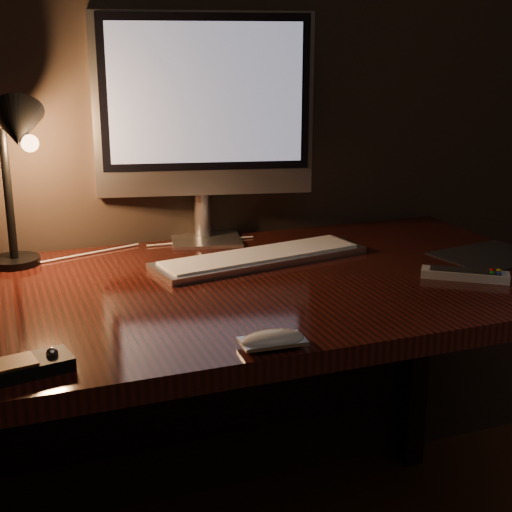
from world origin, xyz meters
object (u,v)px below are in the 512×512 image
object	(u,v)px
monitor	(204,110)
tv_remote	(465,274)
mouse	(273,342)
desk_lamp	(17,152)
keyboard	(261,257)
desk	(188,334)
media_remote	(12,369)

from	to	relation	value
monitor	tv_remote	distance (m)	0.70
mouse	desk_lamp	world-z (taller)	desk_lamp
monitor	keyboard	bearing A→B (deg)	-59.89
keyboard	monitor	bearing A→B (deg)	97.72
desk	desk_lamp	distance (m)	0.52
keyboard	desk	bearing A→B (deg)	-173.28
monitor	media_remote	distance (m)	0.85
keyboard	desk_lamp	xyz separation A→B (m)	(-0.49, 0.13, 0.24)
monitor	keyboard	xyz separation A→B (m)	(0.06, -0.20, -0.31)
monitor	desk_lamp	world-z (taller)	monitor
desk	monitor	world-z (taller)	monitor
monitor	desk_lamp	bearing A→B (deg)	-157.83
desk	monitor	xyz separation A→B (m)	(0.12, 0.26, 0.45)
desk	tv_remote	bearing A→B (deg)	-22.12
mouse	tv_remote	xyz separation A→B (m)	(0.50, 0.19, 0.00)
desk	mouse	size ratio (longest dim) A/B	15.40
media_remote	desk_lamp	bearing A→B (deg)	73.35
desk_lamp	media_remote	bearing A→B (deg)	-119.30
desk	mouse	distance (m)	0.43
mouse	tv_remote	bearing A→B (deg)	23.71
desk_lamp	monitor	bearing A→B (deg)	-14.06
tv_remote	desk_lamp	world-z (taller)	desk_lamp
mouse	keyboard	bearing A→B (deg)	74.35
keyboard	tv_remote	bearing A→B (deg)	-47.88
tv_remote	monitor	bearing A→B (deg)	167.23
desk	media_remote	world-z (taller)	media_remote
media_remote	monitor	bearing A→B (deg)	41.40
monitor	keyboard	distance (m)	0.38
tv_remote	desk_lamp	xyz separation A→B (m)	(-0.84, 0.40, 0.24)
mouse	media_remote	bearing A→B (deg)	177.76
desk_lamp	desk	bearing A→B (deg)	-54.94
monitor	mouse	world-z (taller)	monitor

